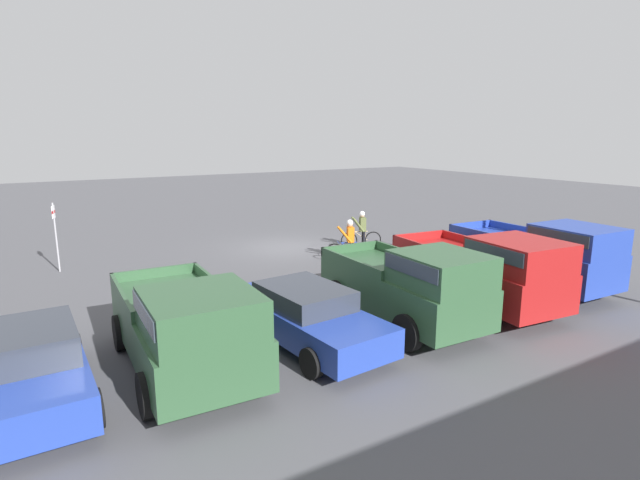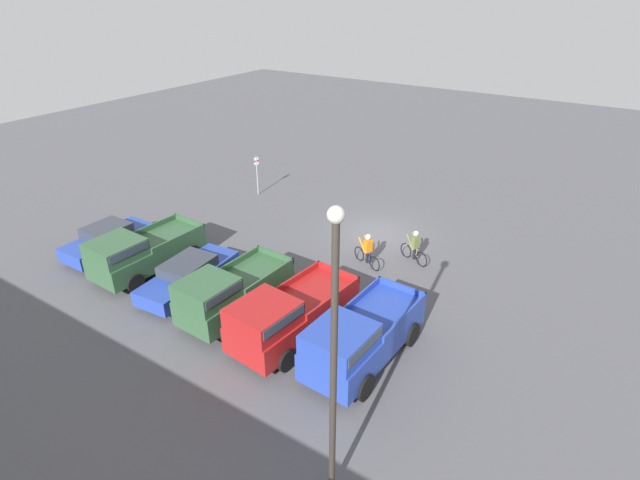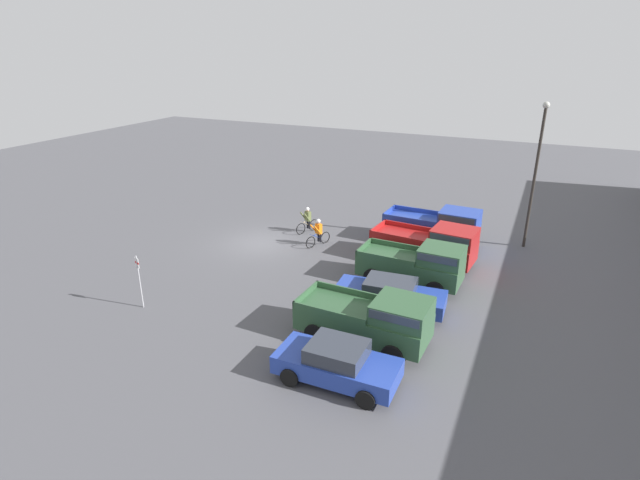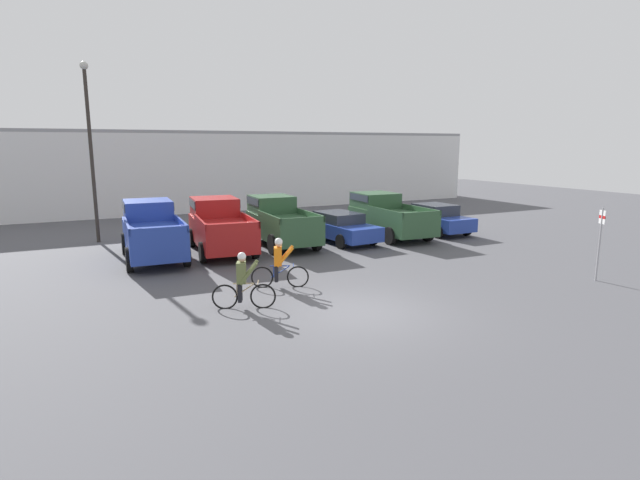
# 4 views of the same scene
# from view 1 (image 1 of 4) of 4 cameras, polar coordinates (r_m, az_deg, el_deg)

# --- Properties ---
(ground_plane) EXTENTS (80.00, 80.00, 0.00)m
(ground_plane) POSITION_cam_1_polar(r_m,az_deg,el_deg) (21.70, -3.86, -0.86)
(ground_plane) COLOR #4C4C51
(pickup_truck_0) EXTENTS (2.42, 5.36, 2.22)m
(pickup_truck_0) POSITION_cam_1_polar(r_m,az_deg,el_deg) (17.08, 23.87, -1.41)
(pickup_truck_0) COLOR #233D9E
(pickup_truck_0) RESTS_ON ground_plane
(pickup_truck_1) EXTENTS (2.66, 5.50, 2.17)m
(pickup_truck_1) POSITION_cam_1_polar(r_m,az_deg,el_deg) (14.74, 18.37, -3.14)
(pickup_truck_1) COLOR maroon
(pickup_truck_1) RESTS_ON ground_plane
(pickup_truck_2) EXTENTS (2.33, 4.97, 2.14)m
(pickup_truck_2) POSITION_cam_1_polar(r_m,az_deg,el_deg) (12.80, 10.27, -5.00)
(pickup_truck_2) COLOR #2D5133
(pickup_truck_2) RESTS_ON ground_plane
(sedan_0) EXTENTS (2.23, 4.90, 1.38)m
(sedan_0) POSITION_cam_1_polar(r_m,az_deg,el_deg) (11.77, -1.79, -8.48)
(sedan_0) COLOR #233D9E
(sedan_0) RESTS_ON ground_plane
(pickup_truck_3) EXTENTS (2.45, 5.19, 2.07)m
(pickup_truck_3) POSITION_cam_1_polar(r_m,az_deg,el_deg) (10.46, -15.01, -9.36)
(pickup_truck_3) COLOR #2D5133
(pickup_truck_3) RESTS_ON ground_plane
(sedan_1) EXTENTS (2.02, 4.28, 1.48)m
(sedan_1) POSITION_cam_1_polar(r_m,az_deg,el_deg) (10.56, -30.41, -12.45)
(sedan_1) COLOR #233D9E
(sedan_1) RESTS_ON ground_plane
(cyclist_0) EXTENTS (1.72, 0.77, 1.63)m
(cyclist_0) POSITION_cam_1_polar(r_m,az_deg,el_deg) (19.37, 3.38, 0.05)
(cyclist_0) COLOR black
(cyclist_0) RESTS_ON ground_plane
(cyclist_1) EXTENTS (1.66, 0.74, 1.63)m
(cyclist_1) POSITION_cam_1_polar(r_m,az_deg,el_deg) (21.54, 4.79, 1.20)
(cyclist_1) COLOR black
(cyclist_1) RESTS_ON ground_plane
(fire_lane_sign) EXTENTS (0.13, 0.29, 2.48)m
(fire_lane_sign) POSITION_cam_1_polar(r_m,az_deg,el_deg) (19.87, -27.99, 0.95)
(fire_lane_sign) COLOR #9E9EA3
(fire_lane_sign) RESTS_ON ground_plane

